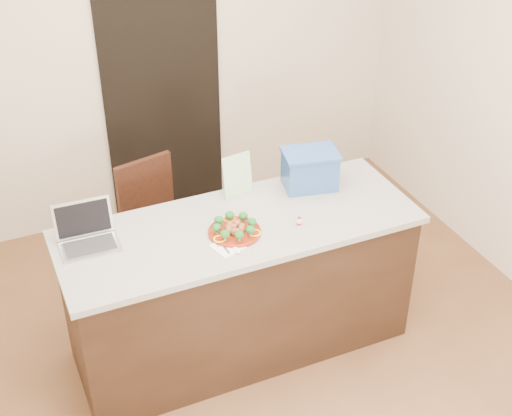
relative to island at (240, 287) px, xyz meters
name	(u,v)px	position (x,y,z in m)	size (l,w,h in m)	color
ground	(257,369)	(0.00, -0.25, -0.46)	(4.00, 4.00, 0.00)	brown
room_shell	(257,131)	(0.00, -0.25, 1.16)	(4.00, 4.00, 4.00)	white
doorway	(163,92)	(0.10, 1.73, 0.54)	(0.90, 0.02, 2.00)	black
island	(240,287)	(0.00, 0.00, 0.00)	(2.06, 0.76, 0.92)	black
plate	(235,232)	(-0.06, -0.08, 0.47)	(0.29, 0.29, 0.02)	maroon
meatballs	(235,228)	(-0.06, -0.08, 0.50)	(0.12, 0.12, 0.04)	brown
broccoli	(234,225)	(-0.06, -0.08, 0.52)	(0.25, 0.25, 0.04)	#144B19
pepper_rings	(234,230)	(-0.06, -0.08, 0.48)	(0.27, 0.25, 0.01)	yellow
napkin	(227,247)	(-0.14, -0.18, 0.46)	(0.15, 0.15, 0.01)	white
fork	(224,246)	(-0.16, -0.17, 0.47)	(0.03, 0.14, 0.00)	silver
knife	(234,246)	(-0.11, -0.20, 0.47)	(0.02, 0.19, 0.01)	white
yogurt_bottle	(299,223)	(0.30, -0.16, 0.48)	(0.03, 0.03, 0.06)	white
laptop	(87,233)	(-0.82, 0.17, 0.52)	(0.32, 0.26, 0.22)	#B1B2B6
leaflet	(238,175)	(0.11, 0.29, 0.59)	(0.19, 0.00, 0.27)	white
blue_box	(310,169)	(0.55, 0.21, 0.58)	(0.37, 0.30, 0.24)	#284E92
chair	(151,218)	(-0.29, 0.84, 0.06)	(0.48, 0.49, 0.92)	#381A10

